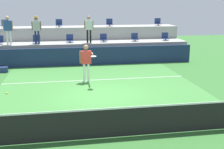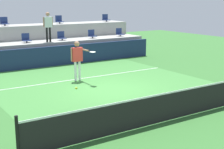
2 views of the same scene
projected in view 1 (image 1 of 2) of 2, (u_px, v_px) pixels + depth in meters
The scene contains 23 objects.
ground_plane at pixel (102, 95), 12.26m from camera, with size 40.00×40.00×0.00m, color #336B2D.
court_inner_paint at pixel (99, 88), 13.21m from camera, with size 9.00×10.00×0.01m, color #3D7F38.
court_service_line at pixel (96, 80), 14.55m from camera, with size 9.00×0.06×0.00m, color white.
tennis_net at pixel (122, 121), 8.31m from camera, with size 10.48×0.08×1.07m.
sponsor_backboard at pixel (89, 56), 17.86m from camera, with size 13.00×0.16×1.10m, color navy.
seating_tier_lower at pixel (87, 51), 19.09m from camera, with size 13.00×1.80×1.25m, color #9E9E99.
seating_tier_upper at pixel (85, 41), 20.70m from camera, with size 13.00×1.80×2.10m, color #9E9E99.
stadium_chair_lower_far_left at pixel (0, 41), 17.94m from camera, with size 0.44×0.40×0.52m.
stadium_chair_lower_left at pixel (37, 40), 18.30m from camera, with size 0.44×0.40×0.52m.
stadium_chair_lower_mid_left at pixel (70, 39), 18.64m from camera, with size 0.44×0.40×0.52m.
stadium_chair_lower_mid_right at pixel (104, 38), 18.99m from camera, with size 0.44×0.40×0.52m.
stadium_chair_lower_right at pixel (135, 38), 19.34m from camera, with size 0.44×0.40×0.52m.
stadium_chair_lower_far_right at pixel (165, 37), 19.68m from camera, with size 0.44×0.40×0.52m.
stadium_chair_upper_far_left at pixel (5, 24), 19.47m from camera, with size 0.44×0.40×0.52m.
stadium_chair_upper_left at pixel (59, 24), 20.05m from camera, with size 0.44×0.40×0.52m.
stadium_chair_upper_right at pixel (110, 23), 20.62m from camera, with size 0.44×0.40×0.52m.
stadium_chair_upper_far_right at pixel (158, 22), 21.20m from camera, with size 0.44×0.40×0.52m.
tennis_player at pixel (86, 59), 13.97m from camera, with size 0.70×1.23×1.81m.
spectator_in_white at pixel (8, 27), 17.48m from camera, with size 0.60×0.26×1.72m.
spectator_with_hat at pixel (36, 27), 17.75m from camera, with size 0.58×0.41×1.70m.
spectator_in_grey at pixel (89, 27), 18.27m from camera, with size 0.59×0.23×1.68m.
tennis_ball at pixel (6, 93), 8.46m from camera, with size 0.07×0.07×0.07m.
equipment_bag at pixel (1, 70), 16.06m from camera, with size 0.76×0.28×0.30m, color navy.
Camera 1 is at (-1.57, -11.58, 3.80)m, focal length 46.94 mm.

